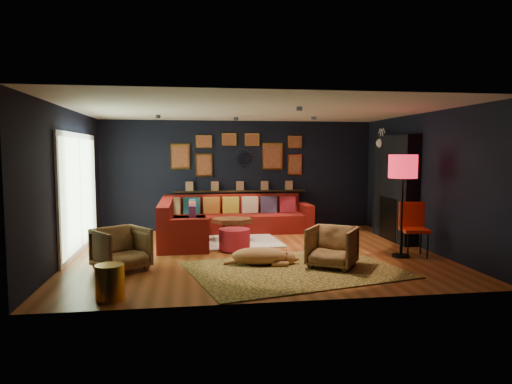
{
  "coord_description": "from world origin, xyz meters",
  "views": [
    {
      "loc": [
        -1.19,
        -8.16,
        1.85
      ],
      "look_at": [
        0.04,
        0.3,
        1.1
      ],
      "focal_mm": 32.0,
      "sensor_mm": 36.0,
      "label": 1
    }
  ],
  "objects": [
    {
      "name": "dog",
      "position": [
        -0.07,
        -0.9,
        0.22
      ],
      "size": [
        1.33,
        0.8,
        0.39
      ],
      "primitive_type": null,
      "rotation": [
        0.0,
        0.0,
        -0.15
      ],
      "color": "tan",
      "rests_on": "leopard_rug"
    },
    {
      "name": "armchair_right",
      "position": [
        1.06,
        -1.2,
        0.36
      ],
      "size": [
        0.96,
        0.95,
        0.73
      ],
      "primitive_type": "imported",
      "rotation": [
        0.0,
        0.0,
        -0.59
      ],
      "color": "#C1854B",
      "rests_on": "ground"
    },
    {
      "name": "sunburst_mirror",
      "position": [
        0.1,
        2.72,
        1.7
      ],
      "size": [
        0.47,
        0.16,
        0.47
      ],
      "color": "silver",
      "rests_on": "room_walls"
    },
    {
      "name": "deer_head",
      "position": [
        3.14,
        1.4,
        2.05
      ],
      "size": [
        0.5,
        0.28,
        0.45
      ],
      "color": "white",
      "rests_on": "fireplace"
    },
    {
      "name": "ledge",
      "position": [
        0.0,
        2.68,
        0.92
      ],
      "size": [
        3.2,
        0.12,
        0.04
      ],
      "primitive_type": "cube",
      "color": "black",
      "rests_on": "room_walls"
    },
    {
      "name": "floor_lamp",
      "position": [
        2.5,
        -0.65,
        1.53
      ],
      "size": [
        0.5,
        0.5,
        1.81
      ],
      "color": "black",
      "rests_on": "ground"
    },
    {
      "name": "leopard_rug",
      "position": [
        0.43,
        -1.28,
        0.01
      ],
      "size": [
        3.62,
        2.95,
        0.02
      ],
      "primitive_type": "cube",
      "rotation": [
        0.0,
        0.0,
        0.24
      ],
      "color": "gold",
      "rests_on": "ground"
    },
    {
      "name": "gallery_wall",
      "position": [
        -0.01,
        2.72,
        1.81
      ],
      "size": [
        3.15,
        0.04,
        1.02
      ],
      "color": "#C3862D",
      "rests_on": "room_walls"
    },
    {
      "name": "floor",
      "position": [
        0.0,
        0.0,
        0.0
      ],
      "size": [
        6.5,
        6.5,
        0.0
      ],
      "primitive_type": "plane",
      "color": "#9D4F27",
      "rests_on": "ground"
    },
    {
      "name": "armchair_left",
      "position": [
        -2.27,
        -0.91,
        0.37
      ],
      "size": [
        0.99,
        0.98,
        0.75
      ],
      "primitive_type": "imported",
      "rotation": [
        0.0,
        0.0,
        0.62
      ],
      "color": "#C1854B",
      "rests_on": "ground"
    },
    {
      "name": "gold_stool",
      "position": [
        -2.2,
        -2.35,
        0.22
      ],
      "size": [
        0.36,
        0.36,
        0.45
      ],
      "primitive_type": "cylinder",
      "color": "#C3862D",
      "rests_on": "ground"
    },
    {
      "name": "ceiling_spots",
      "position": [
        -0.0,
        0.8,
        2.56
      ],
      "size": [
        3.3,
        2.5,
        0.06
      ],
      "color": "black",
      "rests_on": "room_walls"
    },
    {
      "name": "fireplace",
      "position": [
        3.09,
        0.9,
        1.02
      ],
      "size": [
        0.31,
        1.6,
        2.2
      ],
      "color": "black",
      "rests_on": "ground"
    },
    {
      "name": "shag_rug",
      "position": [
        -0.44,
        1.08,
        0.01
      ],
      "size": [
        2.23,
        1.7,
        0.03
      ],
      "primitive_type": "cube",
      "rotation": [
        0.0,
        0.0,
        0.08
      ],
      "color": "silver",
      "rests_on": "ground"
    },
    {
      "name": "orange_chair",
      "position": [
        2.76,
        -0.58,
        0.57
      ],
      "size": [
        0.52,
        0.52,
        0.96
      ],
      "rotation": [
        0.0,
        0.0,
        -0.15
      ],
      "color": "black",
      "rests_on": "ground"
    },
    {
      "name": "sliding_door",
      "position": [
        -3.22,
        0.6,
        1.1
      ],
      "size": [
        0.06,
        2.8,
        2.2
      ],
      "color": "white",
      "rests_on": "ground"
    },
    {
      "name": "pouf",
      "position": [
        -0.37,
        0.27,
        0.22
      ],
      "size": [
        0.59,
        0.59,
        0.39
      ],
      "primitive_type": "cylinder",
      "color": "maroon",
      "rests_on": "shag_rug"
    },
    {
      "name": "room_walls",
      "position": [
        0.0,
        0.0,
        1.59
      ],
      "size": [
        6.5,
        6.5,
        6.5
      ],
      "color": "black",
      "rests_on": "ground"
    },
    {
      "name": "coffee_table",
      "position": [
        -0.32,
        1.26,
        0.38
      ],
      "size": [
        0.99,
        0.81,
        0.44
      ],
      "rotation": [
        0.0,
        0.0,
        -0.19
      ],
      "color": "brown",
      "rests_on": "shag_rug"
    },
    {
      "name": "sectional",
      "position": [
        -0.61,
        1.81,
        0.32
      ],
      "size": [
        3.41,
        2.69,
        0.86
      ],
      "color": "maroon",
      "rests_on": "ground"
    }
  ]
}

